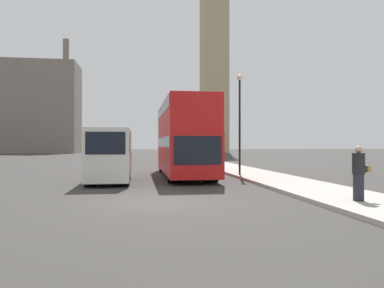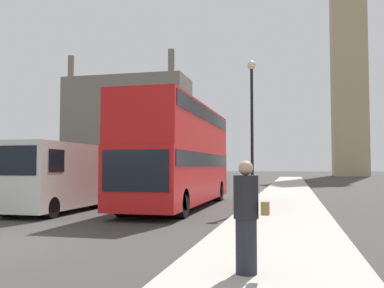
% 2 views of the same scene
% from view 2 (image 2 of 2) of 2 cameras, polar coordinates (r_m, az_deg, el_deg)
% --- Properties ---
extents(sidewalk_strip, '(3.22, 120.00, 0.15)m').
position_cam_2_polar(sidewalk_strip, '(8.59, 10.77, -14.42)').
color(sidewalk_strip, '#ADA89E').
rests_on(sidewalk_strip, ground_plane).
extents(building_block_distant, '(25.76, 10.94, 24.98)m').
position_cam_2_polar(building_block_distant, '(92.12, -8.56, 2.32)').
color(building_block_distant, slate).
rests_on(building_block_distant, ground_plane).
extents(red_double_decker_bus, '(2.56, 10.75, 4.38)m').
position_cam_2_polar(red_double_decker_bus, '(18.68, -1.71, -1.03)').
color(red_double_decker_bus, red).
rests_on(red_double_decker_bus, ground_plane).
extents(white_van, '(2.03, 5.51, 2.66)m').
position_cam_2_polar(white_van, '(17.43, -17.62, -4.04)').
color(white_van, silver).
rests_on(white_van, ground_plane).
extents(pedestrian, '(0.54, 0.38, 1.72)m').
position_cam_2_polar(pedestrian, '(6.68, 7.29, -9.63)').
color(pedestrian, '#23232D').
rests_on(pedestrian, sidewalk_strip).
extents(street_lamp, '(0.36, 0.36, 5.93)m').
position_cam_2_polar(street_lamp, '(17.49, 7.99, 4.40)').
color(street_lamp, black).
rests_on(street_lamp, sidewalk_strip).
extents(parked_sedan, '(1.72, 4.27, 1.49)m').
position_cam_2_polar(parked_sedan, '(41.80, 0.53, -4.52)').
color(parked_sedan, black).
rests_on(parked_sedan, ground_plane).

